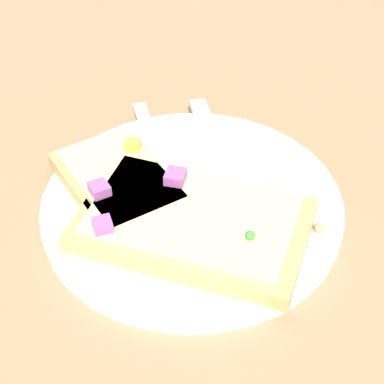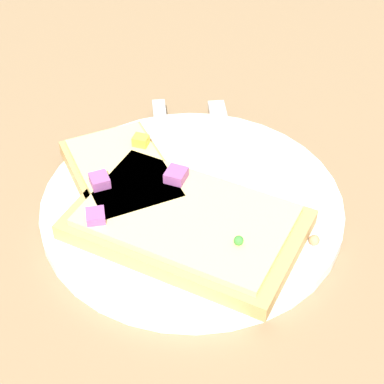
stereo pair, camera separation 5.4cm
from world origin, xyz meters
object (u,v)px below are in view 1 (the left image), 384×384
(fork, at_px, (163,181))
(knife, at_px, (217,150))
(plate, at_px, (192,206))
(pizza_slice_corner, at_px, (120,182))
(pizza_slice_main, at_px, (192,222))

(fork, relative_size, knife, 1.13)
(plate, relative_size, fork, 1.19)
(plate, bearing_deg, pizza_slice_corner, -111.08)
(plate, relative_size, pizza_slice_main, 1.21)
(plate, distance_m, knife, 0.07)
(knife, height_order, pizza_slice_corner, pizza_slice_corner)
(plate, bearing_deg, fork, -141.04)
(knife, bearing_deg, plate, -33.22)
(fork, xyz_separation_m, knife, (-0.04, 0.06, 0.00))
(pizza_slice_main, xyz_separation_m, pizza_slice_corner, (-0.06, -0.05, 0.00))
(pizza_slice_corner, bearing_deg, pizza_slice_main, 20.17)
(knife, relative_size, pizza_slice_main, 0.90)
(fork, distance_m, knife, 0.07)
(plate, bearing_deg, pizza_slice_main, -8.66)
(knife, bearing_deg, pizza_slice_main, -26.49)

